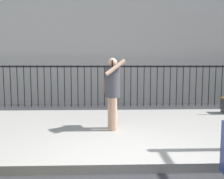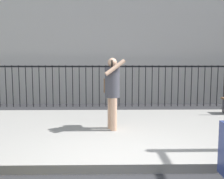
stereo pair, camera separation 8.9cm
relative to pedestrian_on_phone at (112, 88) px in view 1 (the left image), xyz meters
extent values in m
plane|color=#28282B|center=(0.22, -2.04, -1.10)|extent=(60.00, 60.00, 0.00)
cube|color=gray|center=(0.22, 0.16, -1.03)|extent=(28.00, 4.40, 0.15)
cube|color=black|center=(0.22, 3.86, 0.45)|extent=(12.00, 0.04, 0.06)
cylinder|color=black|center=(-3.99, 3.86, -0.30)|extent=(0.03, 0.03, 1.60)
cylinder|color=black|center=(-3.74, 3.86, -0.30)|extent=(0.03, 0.03, 1.60)
cylinder|color=black|center=(-3.48, 3.86, -0.30)|extent=(0.03, 0.03, 1.60)
cylinder|color=black|center=(-3.23, 3.86, -0.30)|extent=(0.03, 0.03, 1.60)
cylinder|color=black|center=(-2.97, 3.86, -0.30)|extent=(0.03, 0.03, 1.60)
cylinder|color=black|center=(-2.72, 3.86, -0.30)|extent=(0.03, 0.03, 1.60)
cylinder|color=black|center=(-2.46, 3.86, -0.30)|extent=(0.03, 0.03, 1.60)
cylinder|color=black|center=(-2.21, 3.86, -0.30)|extent=(0.03, 0.03, 1.60)
cylinder|color=black|center=(-1.95, 3.86, -0.30)|extent=(0.03, 0.03, 1.60)
cylinder|color=black|center=(-1.70, 3.86, -0.30)|extent=(0.03, 0.03, 1.60)
cylinder|color=black|center=(-1.44, 3.86, -0.30)|extent=(0.03, 0.03, 1.60)
cylinder|color=black|center=(-1.19, 3.86, -0.30)|extent=(0.03, 0.03, 1.60)
cylinder|color=black|center=(-0.93, 3.86, -0.30)|extent=(0.03, 0.03, 1.60)
cylinder|color=black|center=(-0.67, 3.86, -0.30)|extent=(0.03, 0.03, 1.60)
cylinder|color=black|center=(-0.42, 3.86, -0.30)|extent=(0.03, 0.03, 1.60)
cylinder|color=black|center=(-0.16, 3.86, -0.30)|extent=(0.03, 0.03, 1.60)
cylinder|color=black|center=(0.09, 3.86, -0.30)|extent=(0.03, 0.03, 1.60)
cylinder|color=black|center=(0.35, 3.86, -0.30)|extent=(0.03, 0.03, 1.60)
cylinder|color=black|center=(0.60, 3.86, -0.30)|extent=(0.03, 0.03, 1.60)
cylinder|color=black|center=(0.86, 3.86, -0.30)|extent=(0.03, 0.03, 1.60)
cylinder|color=black|center=(1.11, 3.86, -0.30)|extent=(0.03, 0.03, 1.60)
cylinder|color=black|center=(1.37, 3.86, -0.30)|extent=(0.03, 0.03, 1.60)
cylinder|color=black|center=(1.62, 3.86, -0.30)|extent=(0.03, 0.03, 1.60)
cylinder|color=black|center=(1.88, 3.86, -0.30)|extent=(0.03, 0.03, 1.60)
cylinder|color=black|center=(2.13, 3.86, -0.30)|extent=(0.03, 0.03, 1.60)
cylinder|color=black|center=(2.39, 3.86, -0.30)|extent=(0.03, 0.03, 1.60)
cylinder|color=black|center=(2.64, 3.86, -0.30)|extent=(0.03, 0.03, 1.60)
cylinder|color=black|center=(2.90, 3.86, -0.30)|extent=(0.03, 0.03, 1.60)
cylinder|color=black|center=(3.15, 3.86, -0.30)|extent=(0.03, 0.03, 1.60)
cylinder|color=black|center=(3.41, 3.86, -0.30)|extent=(0.03, 0.03, 1.60)
cylinder|color=black|center=(3.67, 3.86, -0.30)|extent=(0.03, 0.03, 1.60)
cylinder|color=black|center=(3.92, 3.86, -0.30)|extent=(0.03, 0.03, 1.60)
cylinder|color=black|center=(4.18, 3.86, -0.30)|extent=(0.03, 0.03, 1.60)
cylinder|color=black|center=(4.43, 3.86, -0.30)|extent=(0.03, 0.03, 1.60)
cylinder|color=tan|center=(0.04, -0.12, -0.58)|extent=(0.15, 0.15, 0.75)
cylinder|color=tan|center=(-0.02, 0.07, -0.58)|extent=(0.15, 0.15, 0.75)
cylinder|color=#3F3F47|center=(0.01, -0.03, 0.14)|extent=(0.43, 0.43, 0.68)
sphere|color=tan|center=(0.01, -0.03, 0.58)|extent=(0.21, 0.21, 0.21)
cylinder|color=tan|center=(0.07, -0.22, 0.48)|extent=(0.48, 0.23, 0.37)
cylinder|color=tan|center=(-0.05, 0.16, 0.12)|extent=(0.09, 0.09, 0.52)
cube|color=black|center=(0.00, -0.19, 0.56)|extent=(0.03, 0.07, 0.15)
cube|color=brown|center=(-0.07, 0.22, 0.03)|extent=(0.24, 0.32, 0.34)
camera|label=1|loc=(-0.19, -5.62, 0.57)|focal=39.58mm
camera|label=2|loc=(-0.10, -5.62, 0.57)|focal=39.58mm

